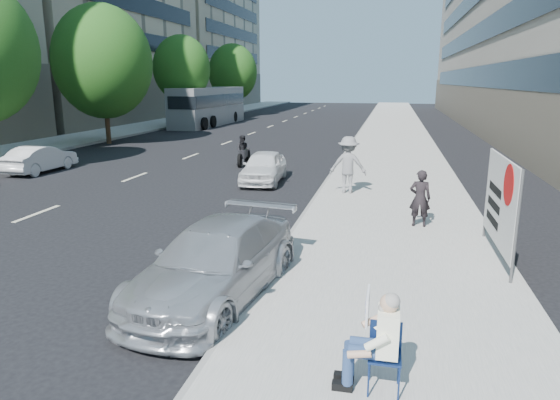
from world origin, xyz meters
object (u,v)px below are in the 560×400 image
(pedestrian_woman, at_px, (420,198))
(white_sedan_mid, at_px, (40,159))
(protest_banner, at_px, (500,201))
(white_sedan_near, at_px, (264,167))
(seated_protester, at_px, (377,336))
(motorcycle, at_px, (243,152))
(bus, at_px, (209,106))
(jogger, at_px, (348,165))
(parked_sedan, at_px, (216,262))

(pedestrian_woman, distance_m, white_sedan_mid, 16.72)
(protest_banner, relative_size, white_sedan_near, 0.85)
(seated_protester, distance_m, motorcycle, 18.05)
(motorcycle, height_order, bus, bus)
(jogger, bearing_deg, seated_protester, 95.35)
(seated_protester, relative_size, motorcycle, 0.64)
(seated_protester, relative_size, protest_banner, 0.43)
(protest_banner, distance_m, parked_sedan, 6.20)
(pedestrian_woman, bearing_deg, white_sedan_near, -42.87)
(jogger, distance_m, white_sedan_mid, 13.69)
(pedestrian_woman, xyz_separation_m, white_sedan_mid, (-15.76, 5.59, -0.33))
(bus, bearing_deg, white_sedan_near, -63.17)
(parked_sedan, xyz_separation_m, motorcycle, (-3.73, 14.30, -0.04))
(white_sedan_mid, relative_size, bus, 0.29)
(seated_protester, distance_m, bus, 40.68)
(white_sedan_mid, height_order, motorcycle, motorcycle)
(jogger, bearing_deg, pedestrian_woman, 119.56)
(jogger, bearing_deg, motorcycle, -47.19)
(parked_sedan, distance_m, white_sedan_mid, 15.99)
(parked_sedan, relative_size, motorcycle, 2.28)
(white_sedan_mid, distance_m, motorcycle, 8.94)
(jogger, relative_size, motorcycle, 0.94)
(jogger, xyz_separation_m, parked_sedan, (-1.64, -8.77, -0.44))
(parked_sedan, relative_size, white_sedan_near, 1.29)
(white_sedan_mid, bearing_deg, pedestrian_woman, 162.14)
(pedestrian_woman, xyz_separation_m, parked_sedan, (-3.85, -5.09, -0.23))
(seated_protester, distance_m, white_sedan_mid, 19.85)
(parked_sedan, xyz_separation_m, white_sedan_near, (-1.80, 10.59, -0.06))
(motorcycle, xyz_separation_m, bus, (-9.35, 20.61, 1.00))
(white_sedan_near, relative_size, bus, 0.30)
(white_sedan_near, bearing_deg, motorcycle, 114.32)
(jogger, bearing_deg, white_sedan_mid, -9.41)
(jogger, distance_m, protest_banner, 6.88)
(pedestrian_woman, relative_size, motorcycle, 0.74)
(protest_banner, distance_m, white_sedan_mid, 18.93)
(jogger, height_order, pedestrian_woman, jogger)
(parked_sedan, distance_m, motorcycle, 14.77)
(seated_protester, bearing_deg, bus, 113.25)
(pedestrian_woman, xyz_separation_m, protest_banner, (1.53, -2.09, 0.49))
(protest_banner, height_order, parked_sedan, protest_banner)
(parked_sedan, xyz_separation_m, white_sedan_mid, (-11.91, 10.67, -0.10))
(jogger, bearing_deg, white_sedan_near, -29.31)
(protest_banner, bearing_deg, white_sedan_near, 133.38)
(protest_banner, xyz_separation_m, white_sedan_mid, (-17.29, 7.68, -0.82))
(protest_banner, bearing_deg, parked_sedan, -150.91)
(pedestrian_woman, distance_m, motorcycle, 11.93)
(seated_protester, xyz_separation_m, pedestrian_woman, (0.88, 7.55, 0.03))
(pedestrian_woman, bearing_deg, parked_sedan, 54.25)
(jogger, bearing_deg, parked_sedan, 77.98)
(jogger, relative_size, pedestrian_woman, 1.28)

